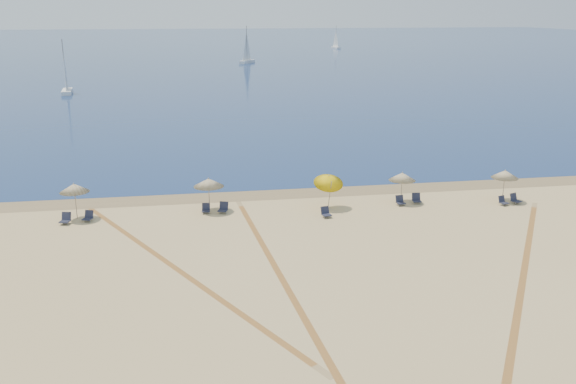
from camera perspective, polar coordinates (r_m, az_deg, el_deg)
name	(u,v)px	position (r m, az deg, el deg)	size (l,w,h in m)	color
ground	(374,376)	(24.14, 8.05, -16.65)	(160.00, 160.00, 0.00)	tan
ocean	(202,45)	(244.60, -8.02, 13.45)	(500.00, 500.00, 0.00)	#0C2151
wet_sand	(279,193)	(45.59, -0.81, -0.13)	(500.00, 500.00, 0.00)	olive
umbrella_1	(74,188)	(41.93, -19.31, 0.36)	(1.90, 1.90, 2.43)	gray
umbrella_2	(209,183)	(41.53, -7.42, 0.88)	(2.06, 2.06, 2.33)	gray
umbrella_3	(329,180)	(41.74, 3.82, 1.13)	(2.02, 2.08, 2.69)	gray
umbrella_4	(402,177)	(43.78, 10.60, 1.43)	(1.89, 1.89, 2.23)	gray
umbrella_5	(505,174)	(46.01, 19.58, 1.58)	(1.88, 1.88, 2.31)	gray
chair_1	(66,219)	(41.66, -20.03, -2.37)	(0.74, 0.82, 0.72)	black
chair_2	(88,217)	(41.70, -18.13, -2.19)	(0.75, 0.81, 0.68)	black
chair_3	(206,209)	(41.58, -7.66, -1.56)	(0.59, 0.67, 0.65)	black
chair_4	(223,208)	(41.50, -6.05, -1.49)	(0.79, 0.86, 0.72)	black
chair_5	(326,213)	(40.47, 3.55, -1.93)	(0.69, 0.77, 0.68)	black
chair_6	(400,201)	(43.57, 10.42, -0.82)	(0.61, 0.69, 0.67)	black
chair_7	(416,199)	(44.23, 11.89, -0.62)	(0.66, 0.75, 0.70)	black
chair_8	(503,201)	(45.45, 19.40, -0.80)	(0.69, 0.75, 0.63)	black
chair_9	(515,199)	(46.10, 20.40, -0.62)	(0.79, 0.85, 0.70)	black
sailboat_0	(336,42)	(219.26, 4.48, 13.81)	(2.35, 5.35, 7.73)	white
sailboat_1	(247,52)	(159.51, -3.86, 12.91)	(4.52, 6.06, 9.15)	white
sailboat_2	(66,77)	(106.69, -20.01, 10.01)	(2.10, 5.90, 8.60)	white
tire_tracks	(318,276)	(31.87, 2.79, -7.79)	(56.87, 45.60, 0.00)	tan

